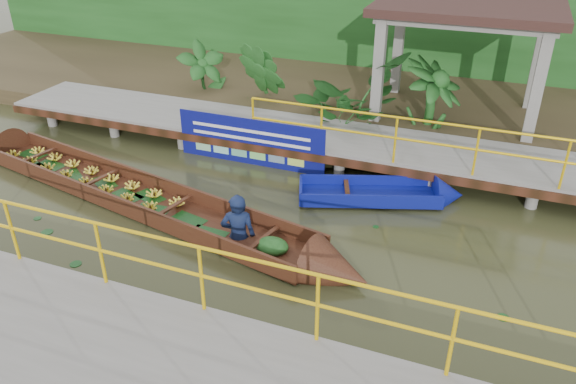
% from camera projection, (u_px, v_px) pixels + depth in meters
% --- Properties ---
extents(ground, '(80.00, 80.00, 0.00)m').
position_uv_depth(ground, '(247.00, 226.00, 10.63)').
color(ground, '#32341A').
rests_on(ground, ground).
extents(land_strip, '(30.00, 8.00, 0.45)m').
position_uv_depth(land_strip, '(353.00, 94.00, 16.65)').
color(land_strip, '#342B1A').
rests_on(land_strip, ground).
extents(far_dock, '(16.00, 2.06, 1.66)m').
position_uv_depth(far_dock, '(309.00, 136.00, 13.20)').
color(far_dock, slate).
rests_on(far_dock, ground).
extents(pavilion, '(4.40, 3.00, 3.00)m').
position_uv_depth(pavilion, '(467.00, 20.00, 13.47)').
color(pavilion, slate).
rests_on(pavilion, ground).
extents(foliage_backdrop, '(30.00, 0.80, 4.00)m').
position_uv_depth(foliage_backdrop, '(378.00, 16.00, 17.84)').
color(foliage_backdrop, '#184516').
rests_on(foliage_backdrop, ground).
extents(vendor_boat, '(10.42, 3.16, 2.18)m').
position_uv_depth(vendor_boat, '(144.00, 195.00, 11.20)').
color(vendor_boat, '#38180F').
rests_on(vendor_boat, ground).
extents(moored_blue_boat, '(3.40, 1.88, 0.79)m').
position_uv_depth(moored_blue_boat, '(409.00, 195.00, 11.41)').
color(moored_blue_boat, navy).
rests_on(moored_blue_boat, ground).
extents(blue_banner, '(3.56, 0.04, 1.11)m').
position_uv_depth(blue_banner, '(250.00, 142.00, 12.73)').
color(blue_banner, navy).
rests_on(blue_banner, ground).
extents(tropical_plants, '(14.37, 1.37, 1.71)m').
position_uv_depth(tropical_plants, '(421.00, 90.00, 13.62)').
color(tropical_plants, '#184516').
rests_on(tropical_plants, ground).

